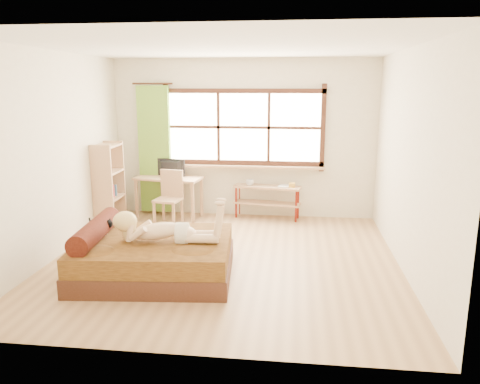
# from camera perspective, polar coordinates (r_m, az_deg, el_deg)

# --- Properties ---
(floor) EXTENTS (4.50, 4.50, 0.00)m
(floor) POSITION_cam_1_polar(r_m,az_deg,el_deg) (6.24, -1.89, -8.27)
(floor) COLOR #9E754C
(floor) RESTS_ON ground
(ceiling) EXTENTS (4.50, 4.50, 0.00)m
(ceiling) POSITION_cam_1_polar(r_m,az_deg,el_deg) (5.84, -2.09, 17.28)
(ceiling) COLOR white
(ceiling) RESTS_ON wall_back
(wall_back) EXTENTS (4.50, 0.00, 4.50)m
(wall_back) POSITION_cam_1_polar(r_m,az_deg,el_deg) (8.10, 0.44, 6.49)
(wall_back) COLOR silver
(wall_back) RESTS_ON floor
(wall_front) EXTENTS (4.50, 0.00, 4.50)m
(wall_front) POSITION_cam_1_polar(r_m,az_deg,el_deg) (3.73, -7.24, -1.23)
(wall_front) COLOR silver
(wall_front) RESTS_ON floor
(wall_left) EXTENTS (0.00, 4.50, 4.50)m
(wall_left) POSITION_cam_1_polar(r_m,az_deg,el_deg) (6.62, -21.68, 4.14)
(wall_left) COLOR silver
(wall_left) RESTS_ON floor
(wall_right) EXTENTS (0.00, 4.50, 4.50)m
(wall_right) POSITION_cam_1_polar(r_m,az_deg,el_deg) (5.98, 19.89, 3.44)
(wall_right) COLOR silver
(wall_right) RESTS_ON floor
(window) EXTENTS (2.80, 0.16, 1.46)m
(window) POSITION_cam_1_polar(r_m,az_deg,el_deg) (8.06, 0.42, 7.59)
(window) COLOR #FFEDBF
(window) RESTS_ON wall_back
(curtain) EXTENTS (0.55, 0.10, 2.20)m
(curtain) POSITION_cam_1_polar(r_m,az_deg,el_deg) (8.33, -10.36, 5.07)
(curtain) COLOR #548F27
(curtain) RESTS_ON wall_back
(bed) EXTENTS (1.93, 1.61, 0.69)m
(bed) POSITION_cam_1_polar(r_m,az_deg,el_deg) (5.78, -10.73, -7.67)
(bed) COLOR black
(bed) RESTS_ON floor
(woman) EXTENTS (1.30, 0.47, 0.54)m
(woman) POSITION_cam_1_polar(r_m,az_deg,el_deg) (5.53, -9.14, -3.31)
(woman) COLOR beige
(woman) RESTS_ON bed
(kitten) EXTENTS (0.28, 0.13, 0.22)m
(kitten) POSITION_cam_1_polar(r_m,az_deg,el_deg) (6.00, -16.73, -4.03)
(kitten) COLOR black
(kitten) RESTS_ON bed
(desk) EXTENTS (1.21, 0.70, 0.71)m
(desk) POSITION_cam_1_polar(r_m,az_deg,el_deg) (8.16, -8.67, 1.17)
(desk) COLOR tan
(desk) RESTS_ON floor
(monitor) EXTENTS (0.53, 0.16, 0.30)m
(monitor) POSITION_cam_1_polar(r_m,az_deg,el_deg) (8.17, -8.64, 2.93)
(monitor) COLOR black
(monitor) RESTS_ON desk
(chair) EXTENTS (0.46, 0.46, 0.89)m
(chair) POSITION_cam_1_polar(r_m,az_deg,el_deg) (7.81, -8.55, -0.26)
(chair) COLOR tan
(chair) RESTS_ON floor
(pipe_shelf) EXTENTS (1.17, 0.46, 0.65)m
(pipe_shelf) POSITION_cam_1_polar(r_m,az_deg,el_deg) (8.05, 3.40, -0.31)
(pipe_shelf) COLOR tan
(pipe_shelf) RESTS_ON floor
(cup) EXTENTS (0.15, 0.15, 0.10)m
(cup) POSITION_cam_1_polar(r_m,az_deg,el_deg) (8.03, 1.20, 1.16)
(cup) COLOR gray
(cup) RESTS_ON pipe_shelf
(book) EXTENTS (0.21, 0.26, 0.02)m
(book) POSITION_cam_1_polar(r_m,az_deg,el_deg) (8.00, 4.77, 0.78)
(book) COLOR gray
(book) RESTS_ON pipe_shelf
(bookshelf) EXTENTS (0.34, 0.59, 1.35)m
(bookshelf) POSITION_cam_1_polar(r_m,az_deg,el_deg) (7.82, -15.68, 0.87)
(bookshelf) COLOR tan
(bookshelf) RESTS_ON floor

